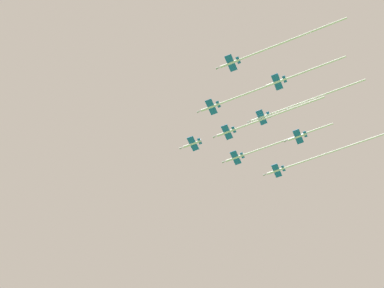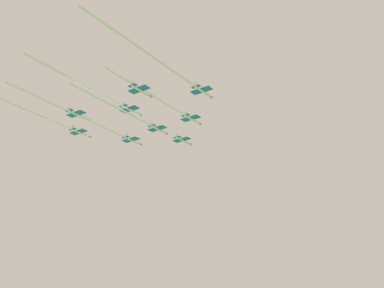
{
  "view_description": "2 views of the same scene",
  "coord_description": "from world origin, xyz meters",
  "px_view_note": "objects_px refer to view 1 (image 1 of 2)",
  "views": [
    {
      "loc": [
        -120.78,
        44.0,
        2.79
      ],
      "look_at": [
        -4.98,
        -17.27,
        212.17
      ],
      "focal_mm": 52.67,
      "sensor_mm": 36.0,
      "label": 1
    },
    {
      "loc": [
        -53.24,
        -196.64,
        137.29
      ],
      "look_at": [
        -2.03,
        -20.99,
        209.35
      ],
      "focal_mm": 46.06,
      "sensor_mm": 36.0,
      "label": 2
    }
  ],
  "objects_px": {
    "jet_starboard_trail": "(276,82)",
    "jet_tail_end": "(297,137)",
    "jet_lead": "(192,144)",
    "jet_port_inner": "(256,90)",
    "jet_port_outer": "(256,122)",
    "jet_center_rear": "(315,158)",
    "jet_port_trail": "(293,106)",
    "jet_starboard_outer": "(267,49)",
    "jet_starboard_inner": "(265,147)"
  },
  "relations": [
    {
      "from": "jet_starboard_trail",
      "to": "jet_tail_end",
      "type": "bearing_deg",
      "value": 0.0
    },
    {
      "from": "jet_starboard_inner",
      "to": "jet_port_trail",
      "type": "bearing_deg",
      "value": -129.36
    },
    {
      "from": "jet_lead",
      "to": "jet_starboard_outer",
      "type": "distance_m",
      "value": 53.59
    },
    {
      "from": "jet_center_rear",
      "to": "jet_port_trail",
      "type": "height_order",
      "value": "jet_center_rear"
    },
    {
      "from": "jet_starboard_trail",
      "to": "jet_port_trail",
      "type": "bearing_deg",
      "value": -12.37
    },
    {
      "from": "jet_starboard_inner",
      "to": "jet_port_inner",
      "type": "bearing_deg",
      "value": -168.64
    },
    {
      "from": "jet_port_trail",
      "to": "jet_starboard_trail",
      "type": "bearing_deg",
      "value": 167.63
    },
    {
      "from": "jet_starboard_outer",
      "to": "jet_lead",
      "type": "bearing_deg",
      "value": 57.14
    },
    {
      "from": "jet_port_inner",
      "to": "jet_port_trail",
      "type": "distance_m",
      "value": 18.96
    },
    {
      "from": "jet_port_trail",
      "to": "jet_tail_end",
      "type": "height_order",
      "value": "jet_port_trail"
    },
    {
      "from": "jet_port_trail",
      "to": "jet_port_outer",
      "type": "bearing_deg",
      "value": 90.0
    },
    {
      "from": "jet_starboard_trail",
      "to": "jet_port_inner",
      "type": "bearing_deg",
      "value": 90.0
    },
    {
      "from": "jet_port_inner",
      "to": "jet_tail_end",
      "type": "xyz_separation_m",
      "value": [
        11.51,
        -28.08,
        1.18
      ]
    },
    {
      "from": "jet_center_rear",
      "to": "jet_starboard_trail",
      "type": "bearing_deg",
      "value": 174.36
    },
    {
      "from": "jet_lead",
      "to": "jet_port_inner",
      "type": "relative_size",
      "value": 0.18
    },
    {
      "from": "jet_starboard_trail",
      "to": "jet_port_outer",
      "type": "bearing_deg",
      "value": 43.12
    },
    {
      "from": "jet_lead",
      "to": "jet_starboard_trail",
      "type": "xyz_separation_m",
      "value": [
        -43.06,
        -16.1,
        -1.22
      ]
    },
    {
      "from": "jet_lead",
      "to": "jet_port_trail",
      "type": "bearing_deg",
      "value": -90.0
    },
    {
      "from": "jet_starboard_inner",
      "to": "jet_port_trail",
      "type": "xyz_separation_m",
      "value": [
        -22.92,
        0.17,
        0.83
      ]
    },
    {
      "from": "jet_port_inner",
      "to": "jet_center_rear",
      "type": "distance_m",
      "value": 45.59
    },
    {
      "from": "jet_port_outer",
      "to": "jet_port_trail",
      "type": "xyz_separation_m",
      "value": [
        -13.07,
        -10.56,
        1.91
      ]
    },
    {
      "from": "jet_starboard_outer",
      "to": "jet_port_trail",
      "type": "height_order",
      "value": "jet_port_trail"
    },
    {
      "from": "jet_port_outer",
      "to": "jet_center_rear",
      "type": "distance_m",
      "value": 34.21
    },
    {
      "from": "jet_port_outer",
      "to": "jet_center_rear",
      "type": "relative_size",
      "value": 0.82
    },
    {
      "from": "jet_center_rear",
      "to": "jet_tail_end",
      "type": "height_order",
      "value": "jet_center_rear"
    },
    {
      "from": "jet_starboard_inner",
      "to": "jet_starboard_outer",
      "type": "xyz_separation_m",
      "value": [
        -39.8,
        23.91,
        0.02
      ]
    },
    {
      "from": "jet_starboard_inner",
      "to": "jet_port_outer",
      "type": "height_order",
      "value": "jet_starboard_inner"
    },
    {
      "from": "jet_starboard_outer",
      "to": "jet_starboard_inner",
      "type": "bearing_deg",
      "value": 20.07
    },
    {
      "from": "jet_lead",
      "to": "jet_port_inner",
      "type": "distance_m",
      "value": 37.85
    },
    {
      "from": "jet_starboard_outer",
      "to": "jet_tail_end",
      "type": "xyz_separation_m",
      "value": [
        28.5,
        -33.04,
        -0.67
      ]
    },
    {
      "from": "jet_starboard_inner",
      "to": "jet_starboard_outer",
      "type": "distance_m",
      "value": 46.43
    },
    {
      "from": "jet_port_inner",
      "to": "jet_center_rear",
      "type": "xyz_separation_m",
      "value": [
        17.3,
        -42.09,
        2.74
      ]
    },
    {
      "from": "jet_starboard_outer",
      "to": "jet_starboard_trail",
      "type": "distance_m",
      "value": 14.69
    },
    {
      "from": "jet_starboard_outer",
      "to": "jet_port_trail",
      "type": "xyz_separation_m",
      "value": [
        16.88,
        -23.74,
        0.8
      ]
    },
    {
      "from": "jet_starboard_inner",
      "to": "jet_center_rear",
      "type": "distance_m",
      "value": 23.82
    },
    {
      "from": "jet_starboard_outer",
      "to": "jet_starboard_trail",
      "type": "relative_size",
      "value": 4.64
    },
    {
      "from": "jet_starboard_outer",
      "to": "jet_port_outer",
      "type": "bearing_deg",
      "value": 27.32
    },
    {
      "from": "jet_starboard_inner",
      "to": "jet_starboard_outer",
      "type": "bearing_deg",
      "value": -159.93
    },
    {
      "from": "jet_center_rear",
      "to": "jet_tail_end",
      "type": "xyz_separation_m",
      "value": [
        -5.78,
        14.02,
        -1.56
      ]
    },
    {
      "from": "jet_starboard_trail",
      "to": "jet_tail_end",
      "type": "distance_m",
      "value": 29.09
    },
    {
      "from": "jet_lead",
      "to": "jet_tail_end",
      "type": "distance_m",
      "value": 45.97
    },
    {
      "from": "jet_center_rear",
      "to": "jet_port_trail",
      "type": "relative_size",
      "value": 1.17
    },
    {
      "from": "jet_starboard_outer",
      "to": "jet_center_rear",
      "type": "xyz_separation_m",
      "value": [
        34.29,
        -47.06,
        0.88
      ]
    },
    {
      "from": "jet_lead",
      "to": "jet_center_rear",
      "type": "relative_size",
      "value": 0.19
    },
    {
      "from": "jet_starboard_trail",
      "to": "jet_tail_end",
      "type": "xyz_separation_m",
      "value": [
        18.27,
        -22.61,
        0.93
      ]
    },
    {
      "from": "jet_port_outer",
      "to": "jet_starboard_outer",
      "type": "relative_size",
      "value": 0.92
    },
    {
      "from": "jet_lead",
      "to": "jet_starboard_inner",
      "type": "distance_m",
      "value": 32.51
    },
    {
      "from": "jet_port_inner",
      "to": "jet_starboard_outer",
      "type": "distance_m",
      "value": 17.8
    },
    {
      "from": "jet_lead",
      "to": "jet_tail_end",
      "type": "bearing_deg",
      "value": -71.57
    },
    {
      "from": "jet_starboard_inner",
      "to": "jet_starboard_trail",
      "type": "bearing_deg",
      "value": -153.44
    }
  ]
}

